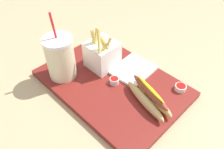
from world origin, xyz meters
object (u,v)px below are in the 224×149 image
Objects in this scene: hot_dog_1 at (149,96)px; napkin_stack at (133,70)px; soda_cup at (60,58)px; fries_basket at (102,54)px; ketchup_cup_2 at (115,80)px; ketchup_cup_1 at (181,87)px.

hot_dog_1 reaches higher than napkin_stack.
fries_basket is (-0.06, -0.12, -0.02)m from soda_cup.
ketchup_cup_2 is (-0.15, -0.09, -0.06)m from soda_cup.
fries_basket is 5.38× the size of ketchup_cup_2.
fries_basket is 0.12m from napkin_stack.
fries_basket is at bearing -115.49° from soda_cup.
ketchup_cup_1 is at bearing -145.61° from soda_cup.
fries_basket is 0.10m from ketchup_cup_2.
ketchup_cup_1 reaches higher than napkin_stack.
ketchup_cup_1 is at bearing -160.24° from fries_basket.
hot_dog_1 is at bearing -158.79° from soda_cup.
ketchup_cup_1 is 0.17m from napkin_stack.
napkin_stack is at bearing -130.77° from soda_cup.
napkin_stack is at bearing -93.22° from ketchup_cup_2.
soda_cup is at bearing 34.39° from ketchup_cup_1.
fries_basket is at bearing 29.92° from napkin_stack.
fries_basket is 0.22m from hot_dog_1.
hot_dog_1 reaches higher than ketchup_cup_2.
ketchup_cup_1 is 0.26× the size of napkin_stack.
hot_dog_1 is 0.14m from napkin_stack.
hot_dog_1 is (-0.28, -0.11, -0.05)m from soda_cup.
hot_dog_1 is 0.13m from ketchup_cup_2.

